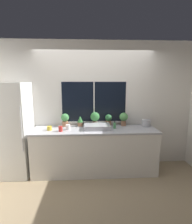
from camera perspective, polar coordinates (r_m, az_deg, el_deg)
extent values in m
plane|color=#937F60|center=(3.60, -0.09, -21.13)|extent=(14.00, 14.00, 0.00)
cube|color=silver|center=(3.82, -0.67, 2.31)|extent=(8.00, 0.06, 2.70)
cube|color=black|center=(3.77, -0.65, 3.31)|extent=(1.38, 0.01, 0.86)
cube|color=silver|center=(3.77, -0.64, 3.30)|extent=(0.02, 0.01, 0.86)
cube|color=silver|center=(3.85, -0.63, -3.27)|extent=(1.44, 0.04, 0.03)
cube|color=silver|center=(5.03, -26.87, 3.11)|extent=(0.06, 7.00, 2.70)
cube|color=silver|center=(5.17, 23.91, 3.50)|extent=(0.06, 7.00, 2.70)
cube|color=white|center=(3.69, -0.37, -12.71)|extent=(2.47, 0.63, 0.88)
cube|color=#ADADB2|center=(3.53, -0.38, -5.88)|extent=(2.50, 0.66, 0.03)
cube|color=silver|center=(3.82, -25.21, -5.22)|extent=(0.61, 0.66, 1.84)
cylinder|color=silver|center=(3.39, -23.16, -5.33)|extent=(0.02, 0.02, 0.83)
cube|color=#ADADB2|center=(3.53, 0.36, -4.82)|extent=(0.52, 0.36, 0.09)
cylinder|color=#B7B7BC|center=(3.74, 0.16, -4.44)|extent=(0.04, 0.04, 0.03)
cylinder|color=#B7B7BC|center=(3.71, 0.16, -2.23)|extent=(0.02, 0.02, 0.27)
cylinder|color=#9E6B4C|center=(3.78, -10.03, -3.84)|extent=(0.13, 0.13, 0.11)
sphere|color=#478E4C|center=(3.75, -10.09, -1.78)|extent=(0.17, 0.17, 0.17)
cylinder|color=#9E6B4C|center=(3.76, -5.18, -3.97)|extent=(0.11, 0.11, 0.09)
cone|color=#387A3D|center=(3.73, -5.21, -2.30)|extent=(0.12, 0.12, 0.14)
cylinder|color=#9E6B4C|center=(3.75, -0.35, -3.80)|extent=(0.10, 0.10, 0.11)
sphere|color=#387A3D|center=(3.72, -0.35, -1.54)|extent=(0.20, 0.20, 0.20)
cylinder|color=#9E6B4C|center=(3.78, 4.07, -3.73)|extent=(0.12, 0.12, 0.11)
sphere|color=#2D6638|center=(3.75, 4.10, -1.88)|extent=(0.14, 0.14, 0.14)
cylinder|color=#9E6B4C|center=(3.83, 8.96, -3.64)|extent=(0.10, 0.10, 0.10)
sphere|color=#569951|center=(3.80, 9.02, -1.55)|extent=(0.18, 0.18, 0.18)
cylinder|color=#519E5B|center=(3.59, 6.08, -4.42)|extent=(0.05, 0.05, 0.12)
cylinder|color=black|center=(3.57, 6.10, -3.23)|extent=(0.02, 0.02, 0.03)
cylinder|color=gold|center=(3.56, -14.97, -5.12)|extent=(0.09, 0.09, 0.08)
cylinder|color=#B72D28|center=(3.43, -11.51, -5.41)|extent=(0.08, 0.08, 0.10)
cylinder|color=white|center=(3.52, -9.09, -4.91)|extent=(0.09, 0.09, 0.10)
cylinder|color=#B2B2B7|center=(3.87, 16.06, -3.49)|extent=(0.18, 0.18, 0.14)
cone|color=#B2B2B7|center=(3.85, 16.12, -2.34)|extent=(0.16, 0.16, 0.02)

